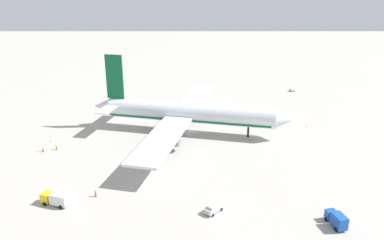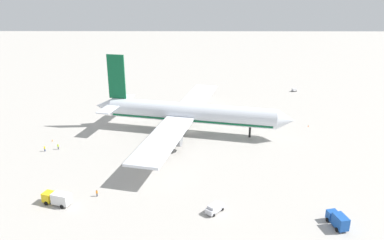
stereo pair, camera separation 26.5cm
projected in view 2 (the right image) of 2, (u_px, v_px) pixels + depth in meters
ground_plane at (191, 132)px, 123.82m from camera, size 600.00×600.00×0.00m
airliner at (187, 113)px, 121.84m from camera, size 66.52×78.09×24.83m
service_truck_0 at (338, 220)px, 74.31m from camera, size 3.25×5.66×3.01m
service_truck_2 at (57, 198)px, 82.05m from camera, size 6.86×4.18×2.88m
service_van at (215, 208)px, 79.36m from camera, size 4.41×4.62×1.97m
baggage_cart_0 at (294, 90)px, 171.53m from camera, size 2.86×2.30×1.43m
ground_worker_0 at (97, 193)px, 85.44m from camera, size 0.55×0.55×1.64m
ground_worker_1 at (45, 149)px, 108.90m from camera, size 0.52×0.52×1.72m
ground_worker_2 at (58, 146)px, 110.24m from camera, size 0.47×0.47×1.79m
traffic_cone_0 at (308, 126)px, 128.39m from camera, size 0.36×0.36×0.55m
traffic_cone_1 at (107, 101)px, 156.45m from camera, size 0.36×0.36×0.55m
traffic_cone_2 at (52, 140)px, 116.26m from camera, size 0.36×0.36×0.55m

